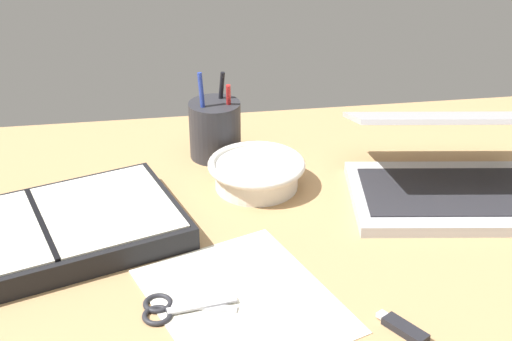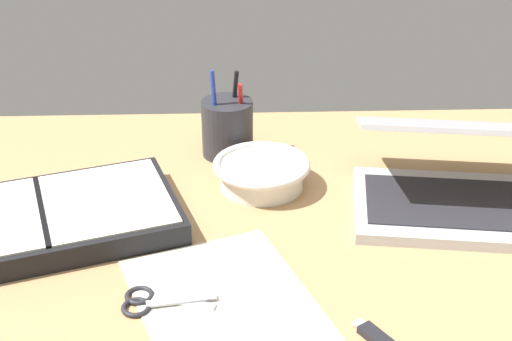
{
  "view_description": "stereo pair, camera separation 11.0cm",
  "coord_description": "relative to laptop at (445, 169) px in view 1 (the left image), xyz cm",
  "views": [
    {
      "loc": [
        -15.64,
        -84.42,
        60.94
      ],
      "look_at": [
        -1.18,
        11.55,
        9.0
      ],
      "focal_mm": 50.0,
      "sensor_mm": 36.0,
      "label": 1
    },
    {
      "loc": [
        -4.7,
        -85.44,
        60.94
      ],
      "look_at": [
        -1.18,
        11.55,
        9.0
      ],
      "focal_mm": 50.0,
      "sensor_mm": 36.0,
      "label": 2
    }
  ],
  "objects": [
    {
      "name": "desk_top",
      "position": [
        -29.78,
        -11.75,
        -5.78
      ],
      "size": [
        140.0,
        100.0,
        2.0
      ],
      "primitive_type": "cube",
      "color": "tan",
      "rests_on": "ground"
    },
    {
      "name": "usb_drive",
      "position": [
        -17.33,
        -31.65,
        -4.28
      ],
      "size": [
        5.24,
        6.92,
        1.0
      ],
      "rotation": [
        0.0,
        0.0,
        0.57
      ],
      "color": "black",
      "rests_on": "desk_top"
    },
    {
      "name": "planner",
      "position": [
        -63.19,
        -5.3,
        -2.9
      ],
      "size": [
        45.01,
        34.36,
        3.95
      ],
      "rotation": [
        0.0,
        0.0,
        0.32
      ],
      "color": "black",
      "rests_on": "desk_top"
    },
    {
      "name": "bowl",
      "position": [
        -29.36,
        7.07,
        -2.05
      ],
      "size": [
        16.27,
        16.27,
        4.85
      ],
      "color": "silver",
      "rests_on": "desk_top"
    },
    {
      "name": "paper_sheet_front",
      "position": [
        -36.07,
        -22.73,
        -4.7
      ],
      "size": [
        29.68,
        32.57,
        0.16
      ],
      "primitive_type": "cube",
      "rotation": [
        0.0,
        0.0,
        0.36
      ],
      "color": "silver",
      "rests_on": "desk_top"
    },
    {
      "name": "laptop",
      "position": [
        0.0,
        0.0,
        0.0
      ],
      "size": [
        33.79,
        31.73,
        15.86
      ],
      "rotation": [
        0.0,
        0.0,
        -0.14
      ],
      "color": "#B7B7BC",
      "rests_on": "desk_top"
    },
    {
      "name": "scissors",
      "position": [
        -45.83,
        -23.28,
        -4.44
      ],
      "size": [
        12.31,
        6.32,
        0.8
      ],
      "rotation": [
        0.0,
        0.0,
        -0.06
      ],
      "color": "#B7B7BC",
      "rests_on": "desk_top"
    },
    {
      "name": "pen_cup",
      "position": [
        -35.4,
        19.67,
        0.47
      ],
      "size": [
        9.25,
        9.25,
        16.49
      ],
      "color": "#28282D",
      "rests_on": "desk_top"
    }
  ]
}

